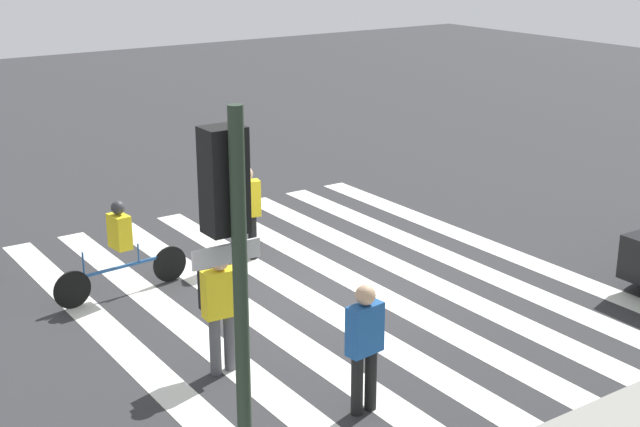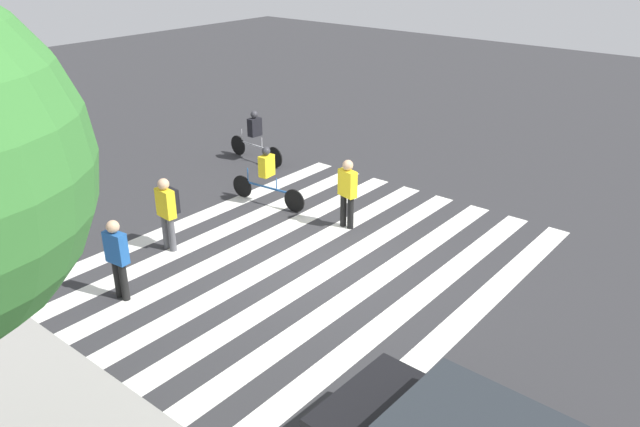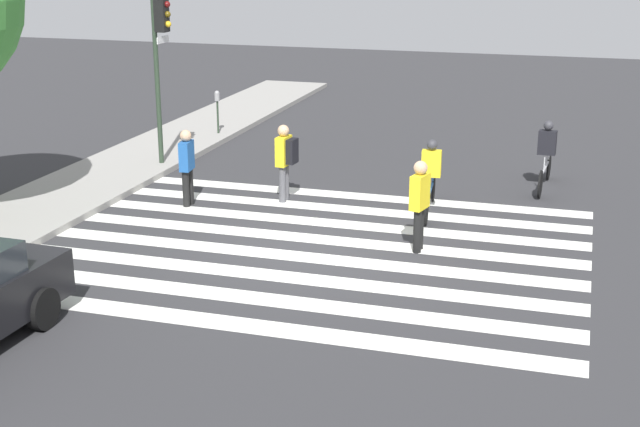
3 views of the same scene
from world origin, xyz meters
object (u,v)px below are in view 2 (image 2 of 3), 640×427
object	(u,v)px
pedestrian_adult_yellow_jacket	(167,208)
cyclist_mid_street	(267,173)
cyclist_near_curb	(255,134)
pedestrian_child_with_backpack	(117,255)
pedestrian_adult_blue_shirt	(347,190)

from	to	relation	value
pedestrian_adult_yellow_jacket	cyclist_mid_street	distance (m)	3.19
pedestrian_adult_yellow_jacket	cyclist_mid_street	size ratio (longest dim) A/B	0.73
pedestrian_adult_yellow_jacket	cyclist_near_curb	world-z (taller)	pedestrian_adult_yellow_jacket
pedestrian_adult_yellow_jacket	cyclist_mid_street	world-z (taller)	pedestrian_adult_yellow_jacket
pedestrian_child_with_backpack	cyclist_near_curb	world-z (taller)	pedestrian_child_with_backpack
pedestrian_adult_blue_shirt	pedestrian_adult_yellow_jacket	bearing A→B (deg)	68.05
pedestrian_child_with_backpack	cyclist_mid_street	xyz separation A→B (m)	(0.98, -5.10, -0.08)
pedestrian_adult_blue_shirt	pedestrian_child_with_backpack	bearing A→B (deg)	87.74
cyclist_mid_street	cyclist_near_curb	bearing A→B (deg)	-45.30
pedestrian_adult_yellow_jacket	cyclist_near_curb	size ratio (longest dim) A/B	0.73
cyclist_mid_street	pedestrian_adult_blue_shirt	bearing A→B (deg)	179.73
pedestrian_adult_blue_shirt	pedestrian_child_with_backpack	distance (m)	5.50
cyclist_near_curb	pedestrian_adult_blue_shirt	bearing A→B (deg)	161.80
pedestrian_child_with_backpack	cyclist_near_curb	xyz separation A→B (m)	(3.60, -7.30, -0.08)
pedestrian_adult_blue_shirt	cyclist_mid_street	size ratio (longest dim) A/B	0.73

